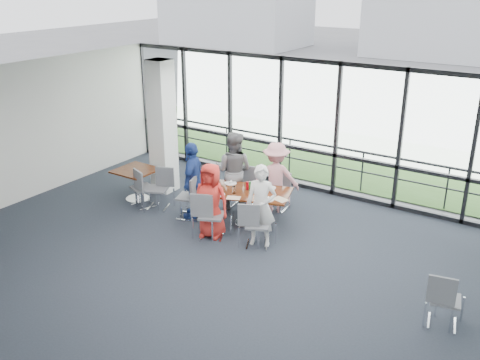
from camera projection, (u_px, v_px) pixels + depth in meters
The scene contains 38 objects.
floor at pixel (213, 289), 9.13m from camera, with size 12.00×10.00×0.02m, color #222931.
ceiling at pixel (209, 104), 7.96m from camera, with size 12.00×10.00×0.04m, color white.
curtain_wall_back at pixel (337, 131), 12.45m from camera, with size 12.00×0.10×3.20m, color white.
structural_column at pixel (162, 127), 12.72m from camera, with size 0.50×0.50×3.20m, color white.
apron at pixel (397, 143), 16.94m from camera, with size 80.00×70.00×0.02m, color slate.
grass_strip at pixel (375, 160), 15.37m from camera, with size 80.00×5.00×0.01m, color #33541D.
hangar_aux at pixel (236, 17), 39.43m from camera, with size 10.00×6.00×4.00m, color silver.
guard_rail at pixel (343, 168), 13.32m from camera, with size 0.06×0.06×12.00m, color #2D2D33.
main_table at pixel (248, 197), 11.27m from camera, with size 1.98×1.45×0.75m.
side_table_left at pixel (136, 174), 12.50m from camera, with size 0.90×0.90×0.75m.
diner_near_left at pixel (211, 201), 10.69m from camera, with size 0.76×0.49×1.55m, color red.
diner_near_right at pixel (261, 206), 10.33m from camera, with size 0.60×0.44×1.65m, color silver.
diner_far_left at pixel (234, 171), 11.96m from camera, with size 0.88×0.54×1.80m, color slate.
diner_far_right at pixel (276, 178), 11.82m from camera, with size 1.04×0.54×1.61m, color pink.
diner_end at pixel (193, 180), 11.55m from camera, with size 1.00×0.54×1.70m, color navy.
chair_main_nl at pixel (212, 216), 10.72m from camera, with size 0.47×0.47×0.97m, color slate, non-canonical shape.
chair_main_nr at pixel (257, 225), 10.39m from camera, with size 0.44×0.44×0.91m, color slate, non-canonical shape.
chair_main_fl at pixel (242, 188), 12.18m from camera, with size 0.44×0.44×0.91m, color slate, non-canonical shape.
chair_main_fr at pixel (278, 192), 12.05m from camera, with size 0.40×0.40×0.82m, color slate, non-canonical shape.
chair_main_end at pixel (189, 197), 11.60m from camera, with size 0.48×0.48×0.98m, color slate, non-canonical shape.
chair_spare_la at pixel (142, 188), 12.17m from camera, with size 0.45×0.45×0.92m, color slate, non-canonical shape.
chair_spare_lb at pixel (157, 189), 12.09m from camera, with size 0.45×0.45×0.92m, color slate, non-canonical shape.
chair_spare_r at pixel (445, 299), 8.03m from camera, with size 0.44×0.44×0.89m, color slate, non-canonical shape.
plate_nl at pixel (219, 194), 11.04m from camera, with size 0.26×0.26×0.01m, color white.
plate_nr at pixel (268, 200), 10.79m from camera, with size 0.24×0.24×0.01m, color white.
plate_fl at pixel (231, 183), 11.63m from camera, with size 0.27×0.27×0.01m, color white.
plate_fr at pixel (270, 188), 11.38m from camera, with size 0.25×0.25×0.01m, color white.
plate_end at pixel (215, 187), 11.44m from camera, with size 0.26×0.26×0.01m, color white.
tumbler_a at pixel (234, 190), 11.10m from camera, with size 0.07×0.07×0.15m, color white.
tumbler_b at pixel (260, 192), 11.01m from camera, with size 0.07×0.07×0.14m, color white.
tumbler_c at pixel (252, 185), 11.34m from camera, with size 0.07×0.07×0.15m, color white.
tumbler_d at pixel (216, 187), 11.28m from camera, with size 0.06×0.06×0.13m, color white.
menu_a at pixel (234, 198), 10.89m from camera, with size 0.28×0.20×0.00m, color silver.
menu_b at pixel (280, 199), 10.81m from camera, with size 0.31×0.22×0.00m, color silver.
menu_c at pixel (257, 186), 11.46m from camera, with size 0.29×0.20×0.00m, color silver.
condiment_caddy at pixel (253, 189), 11.27m from camera, with size 0.10×0.07×0.04m, color black.
ketchup_bottle at pixel (247, 186), 11.27m from camera, with size 0.06×0.06×0.18m, color #B6040F.
green_bottle at pixel (250, 186), 11.22m from camera, with size 0.05×0.05×0.20m, color #1B6A21.
Camera 1 is at (4.66, -6.31, 5.03)m, focal length 40.00 mm.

